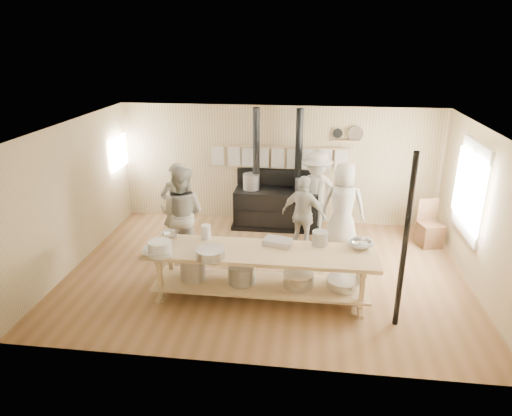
# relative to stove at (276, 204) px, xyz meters

# --- Properties ---
(ground) EXTENTS (7.00, 7.00, 0.00)m
(ground) POSITION_rel_stove_xyz_m (0.01, -2.12, -0.52)
(ground) COLOR brown
(ground) RESTS_ON ground
(room_shell) EXTENTS (7.00, 7.00, 7.00)m
(room_shell) POSITION_rel_stove_xyz_m (0.01, -2.12, 1.10)
(room_shell) COLOR tan
(room_shell) RESTS_ON ground
(window_right) EXTENTS (0.09, 1.50, 1.65)m
(window_right) POSITION_rel_stove_xyz_m (3.48, -1.52, 0.98)
(window_right) COLOR beige
(window_right) RESTS_ON ground
(left_opening) EXTENTS (0.00, 0.90, 0.90)m
(left_opening) POSITION_rel_stove_xyz_m (-3.44, -0.12, 1.08)
(left_opening) COLOR white
(left_opening) RESTS_ON ground
(stove) EXTENTS (1.90, 0.75, 2.60)m
(stove) POSITION_rel_stove_xyz_m (0.00, 0.00, 0.00)
(stove) COLOR black
(stove) RESTS_ON ground
(towel_rail) EXTENTS (3.00, 0.04, 0.47)m
(towel_rail) POSITION_rel_stove_xyz_m (0.01, 0.28, 1.03)
(towel_rail) COLOR tan
(towel_rail) RESTS_ON ground
(back_wall_shelf) EXTENTS (0.63, 0.14, 0.32)m
(back_wall_shelf) POSITION_rel_stove_xyz_m (1.47, 0.32, 1.48)
(back_wall_shelf) COLOR tan
(back_wall_shelf) RESTS_ON ground
(prep_table) EXTENTS (3.60, 0.90, 0.85)m
(prep_table) POSITION_rel_stove_xyz_m (-0.00, -3.02, -0.00)
(prep_table) COLOR tan
(prep_table) RESTS_ON ground
(support_post) EXTENTS (0.08, 0.08, 2.60)m
(support_post) POSITION_rel_stove_xyz_m (2.06, -3.47, 0.78)
(support_post) COLOR black
(support_post) RESTS_ON ground
(cook_far_left) EXTENTS (0.77, 0.66, 1.79)m
(cook_far_left) POSITION_rel_stove_xyz_m (-1.76, -1.44, 0.37)
(cook_far_left) COLOR #9F9B8C
(cook_far_left) RESTS_ON ground
(cook_left) EXTENTS (0.97, 0.81, 1.81)m
(cook_left) POSITION_rel_stove_xyz_m (-1.59, -1.79, 0.39)
(cook_left) COLOR #9F9B8C
(cook_left) RESTS_ON ground
(cook_center) EXTENTS (0.93, 0.68, 1.74)m
(cook_center) POSITION_rel_stove_xyz_m (1.38, -0.87, 0.35)
(cook_center) COLOR #9F9B8C
(cook_center) RESTS_ON ground
(cook_right) EXTENTS (0.98, 0.70, 1.55)m
(cook_right) POSITION_rel_stove_xyz_m (0.63, -1.23, 0.25)
(cook_right) COLOR #9F9B8C
(cook_right) RESTS_ON ground
(cook_by_window) EXTENTS (1.20, 0.76, 1.77)m
(cook_by_window) POSITION_rel_stove_xyz_m (0.85, -0.17, 0.36)
(cook_by_window) COLOR #9F9B8C
(cook_by_window) RESTS_ON ground
(chair) EXTENTS (0.54, 0.54, 0.93)m
(chair) POSITION_rel_stove_xyz_m (3.15, -0.58, -0.25)
(chair) COLOR #513320
(chair) RESTS_ON ground
(bowl_white_a) EXTENTS (0.49, 0.49, 0.11)m
(bowl_white_a) POSITION_rel_stove_xyz_m (-1.54, -3.35, 0.38)
(bowl_white_a) COLOR white
(bowl_white_a) RESTS_ON prep_table
(bowl_steel_a) EXTENTS (0.37, 0.37, 0.09)m
(bowl_steel_a) POSITION_rel_stove_xyz_m (-1.54, -2.69, 0.37)
(bowl_steel_a) COLOR silver
(bowl_steel_a) RESTS_ON prep_table
(bowl_white_b) EXTENTS (0.45, 0.45, 0.10)m
(bowl_white_b) POSITION_rel_stove_xyz_m (1.56, -2.69, 0.38)
(bowl_white_b) COLOR white
(bowl_white_b) RESTS_ON prep_table
(bowl_steel_b) EXTENTS (0.46, 0.46, 0.10)m
(bowl_steel_b) POSITION_rel_stove_xyz_m (1.56, -2.69, 0.38)
(bowl_steel_b) COLOR silver
(bowl_steel_b) RESTS_ON prep_table
(roasting_pan) EXTENTS (0.49, 0.38, 0.09)m
(roasting_pan) POSITION_rel_stove_xyz_m (0.25, -2.76, 0.38)
(roasting_pan) COLOR #B2B2B7
(roasting_pan) RESTS_ON prep_table
(mixing_bowl_large) EXTENTS (0.48, 0.48, 0.14)m
(mixing_bowl_large) POSITION_rel_stove_xyz_m (-0.72, -3.35, 0.40)
(mixing_bowl_large) COLOR silver
(mixing_bowl_large) RESTS_ON prep_table
(bucket_galv) EXTENTS (0.27, 0.27, 0.23)m
(bucket_galv) POSITION_rel_stove_xyz_m (0.92, -2.69, 0.44)
(bucket_galv) COLOR gray
(bucket_galv) RESTS_ON prep_table
(deep_bowl_enamel) EXTENTS (0.41, 0.41, 0.22)m
(deep_bowl_enamel) POSITION_rel_stove_xyz_m (-1.49, -3.35, 0.44)
(deep_bowl_enamel) COLOR white
(deep_bowl_enamel) RESTS_ON prep_table
(pitcher) EXTENTS (0.17, 0.17, 0.24)m
(pitcher) POSITION_rel_stove_xyz_m (-0.93, -2.69, 0.45)
(pitcher) COLOR white
(pitcher) RESTS_ON prep_table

